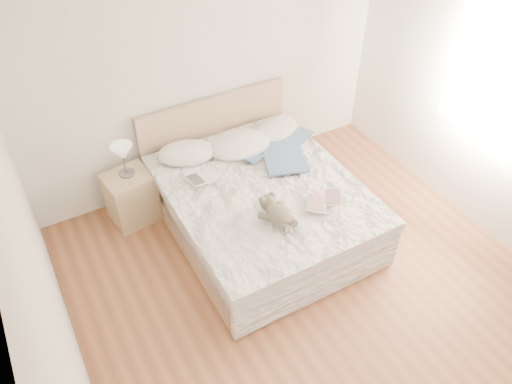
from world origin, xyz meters
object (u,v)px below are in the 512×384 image
nightstand (131,197)px  table_lamp (123,154)px  bed (259,204)px  teddy_bear (279,220)px  childrens_book (325,201)px  photo_book (203,178)px

nightstand → table_lamp: (0.02, 0.04, 0.53)m
bed → teddy_bear: (-0.14, -0.59, 0.34)m
childrens_book → teddy_bear: size_ratio=1.03×
bed → nightstand: 1.31m
photo_book → bed: bearing=-40.3°
nightstand → childrens_book: bearing=-41.9°
nightstand → photo_book: 0.85m
photo_book → childrens_book: bearing=-54.7°
nightstand → photo_book: photo_book is taller
bed → table_lamp: 1.41m
table_lamp → teddy_bear: table_lamp is taller
nightstand → photo_book: (0.61, -0.47, 0.35)m
bed → teddy_bear: 0.70m
childrens_book → teddy_bear: bearing=-141.3°
bed → nightstand: (-1.08, 0.74, -0.03)m
nightstand → table_lamp: 0.53m
childrens_book → nightstand: bearing=173.4°
nightstand → teddy_bear: teddy_bear is taller
table_lamp → childrens_book: 1.97m
childrens_book → teddy_bear: (-0.51, -0.03, 0.02)m
bed → nightstand: size_ratio=3.83×
nightstand → teddy_bear: bearing=-54.8°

